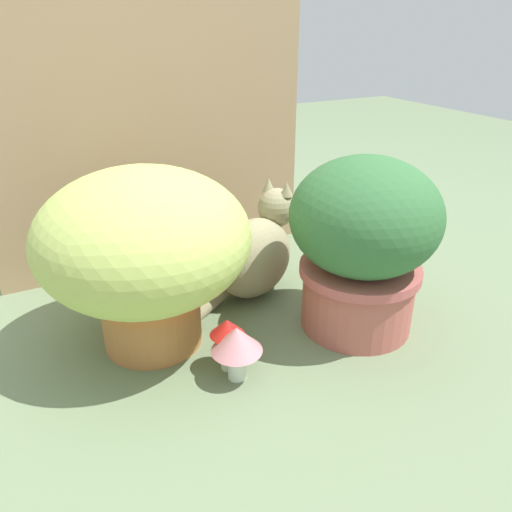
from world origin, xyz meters
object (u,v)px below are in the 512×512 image
Objects in this scene: leafy_planter at (363,240)px; mushroom_ornament_red at (227,334)px; cat at (257,252)px; mushroom_ornament_pink at (237,343)px; grass_planter at (145,247)px.

leafy_planter is 3.42× the size of mushroom_ornament_red.
cat is (-0.14, 0.27, -0.12)m from leafy_planter.
leafy_planter reaches higher than cat.
leafy_planter is 0.39m from mushroom_ornament_pink.
grass_planter is at bearing -162.92° from cat.
cat is at bearing 17.08° from grass_planter.
mushroom_ornament_pink is 0.04m from mushroom_ornament_red.
grass_planter is 0.27m from mushroom_ornament_red.
cat is 0.39m from mushroom_ornament_pink.
mushroom_ornament_pink is at bearing -84.37° from mushroom_ornament_red.
grass_planter is 1.09× the size of leafy_planter.
leafy_planter is 1.13× the size of cat.
grass_planter is at bearing 160.57° from leafy_planter.
leafy_planter is at bearing 1.54° from mushroom_ornament_red.
grass_planter is 3.70× the size of mushroom_ornament_pink.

